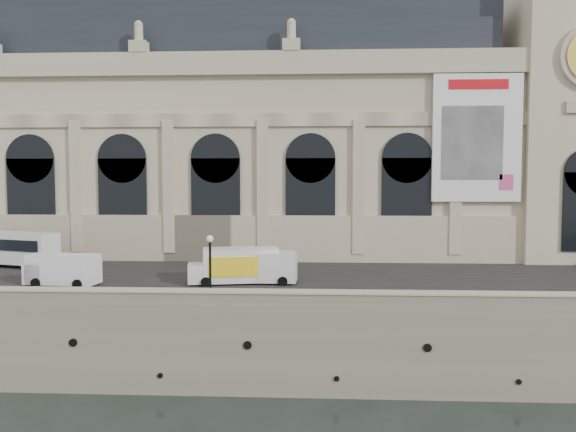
{
  "coord_description": "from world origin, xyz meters",
  "views": [
    {
      "loc": [
        6.55,
        -36.98,
        14.71
      ],
      "look_at": [
        3.64,
        22.0,
        10.92
      ],
      "focal_mm": 35.0,
      "sensor_mm": 36.0,
      "label": 1
    }
  ],
  "objects_px": {
    "box_truck": "(236,266)",
    "van_b": "(60,270)",
    "lamp_right": "(210,269)",
    "van_c": "(258,267)",
    "bus_left": "(4,247)"
  },
  "relations": [
    {
      "from": "lamp_right",
      "to": "van_c",
      "type": "bearing_deg",
      "value": 70.33
    },
    {
      "from": "box_truck",
      "to": "van_b",
      "type": "bearing_deg",
      "value": -173.62
    },
    {
      "from": "van_b",
      "to": "lamp_right",
      "type": "relative_size",
      "value": 1.27
    },
    {
      "from": "lamp_right",
      "to": "bus_left",
      "type": "bearing_deg",
      "value": 147.35
    },
    {
      "from": "bus_left",
      "to": "van_b",
      "type": "bearing_deg",
      "value": -43.68
    },
    {
      "from": "van_c",
      "to": "bus_left",
      "type": "bearing_deg",
      "value": 163.38
    },
    {
      "from": "lamp_right",
      "to": "van_b",
      "type": "bearing_deg",
      "value": 157.99
    },
    {
      "from": "lamp_right",
      "to": "box_truck",
      "type": "bearing_deg",
      "value": 83.55
    },
    {
      "from": "van_b",
      "to": "lamp_right",
      "type": "height_order",
      "value": "lamp_right"
    },
    {
      "from": "bus_left",
      "to": "van_c",
      "type": "distance_m",
      "value": 27.54
    },
    {
      "from": "box_truck",
      "to": "lamp_right",
      "type": "height_order",
      "value": "lamp_right"
    },
    {
      "from": "van_b",
      "to": "box_truck",
      "type": "bearing_deg",
      "value": 6.38
    },
    {
      "from": "van_b",
      "to": "lamp_right",
      "type": "distance_m",
      "value": 14.66
    },
    {
      "from": "van_c",
      "to": "box_truck",
      "type": "relative_size",
      "value": 0.79
    },
    {
      "from": "bus_left",
      "to": "lamp_right",
      "type": "relative_size",
      "value": 2.54
    }
  ]
}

